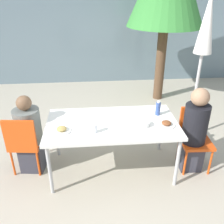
{
  "coord_description": "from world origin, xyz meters",
  "views": [
    {
      "loc": [
        -0.24,
        -2.74,
        2.32
      ],
      "look_at": [
        0.0,
        0.0,
        0.89
      ],
      "focal_mm": 40.0,
      "sensor_mm": 36.0,
      "label": 1
    }
  ],
  "objects_px": {
    "person_left": "(30,136)",
    "bottle": "(158,108)",
    "chair_left": "(24,141)",
    "person_right": "(194,132)",
    "salad_bowl": "(144,124)",
    "drinking_cup": "(95,128)",
    "closed_umbrella": "(204,38)",
    "chair_right": "(195,134)"
  },
  "relations": [
    {
      "from": "closed_umbrella",
      "to": "chair_right",
      "type": "bearing_deg",
      "value": -108.45
    },
    {
      "from": "chair_right",
      "to": "bottle",
      "type": "relative_size",
      "value": 4.27
    },
    {
      "from": "salad_bowl",
      "to": "chair_left",
      "type": "bearing_deg",
      "value": 173.76
    },
    {
      "from": "bottle",
      "to": "chair_right",
      "type": "bearing_deg",
      "value": -14.59
    },
    {
      "from": "person_left",
      "to": "person_right",
      "type": "xyz_separation_m",
      "value": [
        2.17,
        -0.18,
        0.06
      ]
    },
    {
      "from": "person_left",
      "to": "drinking_cup",
      "type": "bearing_deg",
      "value": -15.09
    },
    {
      "from": "person_right",
      "to": "salad_bowl",
      "type": "xyz_separation_m",
      "value": [
        -0.7,
        -0.06,
        0.2
      ]
    },
    {
      "from": "chair_left",
      "to": "chair_right",
      "type": "relative_size",
      "value": 1.0
    },
    {
      "from": "person_left",
      "to": "closed_umbrella",
      "type": "relative_size",
      "value": 0.48
    },
    {
      "from": "person_right",
      "to": "salad_bowl",
      "type": "height_order",
      "value": "person_right"
    },
    {
      "from": "chair_left",
      "to": "person_left",
      "type": "bearing_deg",
      "value": 58.15
    },
    {
      "from": "chair_left",
      "to": "bottle",
      "type": "bearing_deg",
      "value": 10.06
    },
    {
      "from": "person_left",
      "to": "drinking_cup",
      "type": "xyz_separation_m",
      "value": [
        0.86,
        -0.34,
        0.28
      ]
    },
    {
      "from": "drinking_cup",
      "to": "salad_bowl",
      "type": "relative_size",
      "value": 0.69
    },
    {
      "from": "closed_umbrella",
      "to": "drinking_cup",
      "type": "height_order",
      "value": "closed_umbrella"
    },
    {
      "from": "bottle",
      "to": "person_right",
      "type": "bearing_deg",
      "value": -24.84
    },
    {
      "from": "person_right",
      "to": "bottle",
      "type": "bearing_deg",
      "value": -22.07
    },
    {
      "from": "chair_right",
      "to": "salad_bowl",
      "type": "relative_size",
      "value": 5.44
    },
    {
      "from": "salad_bowl",
      "to": "person_right",
      "type": "bearing_deg",
      "value": 4.99
    },
    {
      "from": "chair_left",
      "to": "person_right",
      "type": "bearing_deg",
      "value": 3.97
    },
    {
      "from": "drinking_cup",
      "to": "chair_right",
      "type": "bearing_deg",
      "value": 10.05
    },
    {
      "from": "person_right",
      "to": "closed_umbrella",
      "type": "xyz_separation_m",
      "value": [
        0.28,
        0.74,
        1.06
      ]
    },
    {
      "from": "closed_umbrella",
      "to": "salad_bowl",
      "type": "height_order",
      "value": "closed_umbrella"
    },
    {
      "from": "chair_right",
      "to": "chair_left",
      "type": "bearing_deg",
      "value": 2.08
    },
    {
      "from": "drinking_cup",
      "to": "person_left",
      "type": "bearing_deg",
      "value": 158.22
    },
    {
      "from": "person_left",
      "to": "bottle",
      "type": "bearing_deg",
      "value": 7.71
    },
    {
      "from": "bottle",
      "to": "salad_bowl",
      "type": "height_order",
      "value": "bottle"
    },
    {
      "from": "person_left",
      "to": "closed_umbrella",
      "type": "xyz_separation_m",
      "value": [
        2.44,
        0.56,
        1.12
      ]
    },
    {
      "from": "salad_bowl",
      "to": "drinking_cup",
      "type": "bearing_deg",
      "value": -170.43
    },
    {
      "from": "chair_right",
      "to": "drinking_cup",
      "type": "relative_size",
      "value": 7.93
    },
    {
      "from": "salad_bowl",
      "to": "person_left",
      "type": "bearing_deg",
      "value": 170.67
    },
    {
      "from": "chair_right",
      "to": "person_right",
      "type": "relative_size",
      "value": 0.72
    },
    {
      "from": "person_right",
      "to": "chair_left",
      "type": "bearing_deg",
      "value": 0.06
    },
    {
      "from": "person_right",
      "to": "drinking_cup",
      "type": "xyz_separation_m",
      "value": [
        -1.31,
        -0.16,
        0.22
      ]
    },
    {
      "from": "chair_right",
      "to": "person_left",
      "type": "bearing_deg",
      "value": 0.16
    },
    {
      "from": "person_left",
      "to": "person_right",
      "type": "height_order",
      "value": "person_right"
    },
    {
      "from": "person_left",
      "to": "closed_umbrella",
      "type": "bearing_deg",
      "value": 19.68
    },
    {
      "from": "person_left",
      "to": "bottle",
      "type": "distance_m",
      "value": 1.74
    },
    {
      "from": "closed_umbrella",
      "to": "drinking_cup",
      "type": "relative_size",
      "value": 21.28
    },
    {
      "from": "bottle",
      "to": "person_left",
      "type": "bearing_deg",
      "value": -178.98
    },
    {
      "from": "bottle",
      "to": "salad_bowl",
      "type": "bearing_deg",
      "value": -132.35
    },
    {
      "from": "person_left",
      "to": "chair_right",
      "type": "height_order",
      "value": "person_left"
    }
  ]
}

